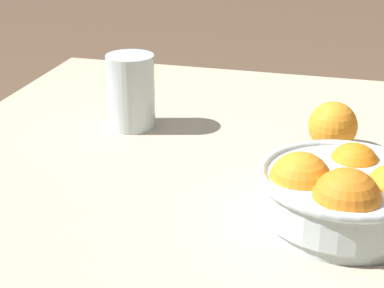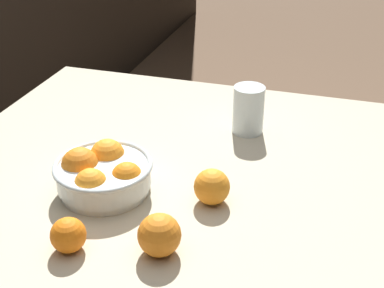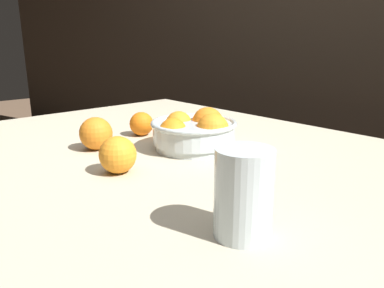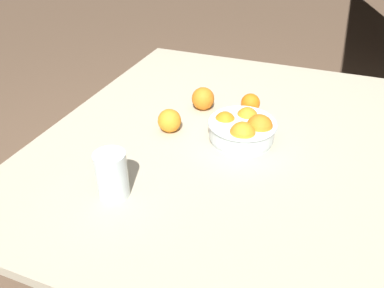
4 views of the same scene
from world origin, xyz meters
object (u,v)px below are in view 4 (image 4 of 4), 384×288
Objects in this scene: fruit_bowl at (243,129)px; orange_loose_front at (169,121)px; orange_loose_near_bowl at (203,99)px; juice_glass at (112,177)px; orange_loose_aside at (250,103)px.

fruit_bowl is 2.80× the size of orange_loose_front.
orange_loose_near_bowl is 0.19m from orange_loose_front.
juice_glass is 1.55× the size of orange_loose_near_bowl.
juice_glass is at bearing -33.95° from fruit_bowl.
orange_loose_front is (0.19, -0.05, -0.00)m from orange_loose_near_bowl.
orange_loose_near_bowl is 1.06× the size of orange_loose_front.
fruit_bowl is 0.45m from juice_glass.
fruit_bowl reaches higher than orange_loose_aside.
fruit_bowl is 3.19× the size of orange_loose_aside.
orange_loose_near_bowl is at bearing -129.87° from fruit_bowl.
juice_glass is 0.61m from orange_loose_aside.
juice_glass is 1.65× the size of orange_loose_front.
juice_glass reaches higher than orange_loose_aside.
orange_loose_near_bowl reaches higher than orange_loose_aside.
orange_loose_front is 1.14× the size of orange_loose_aside.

